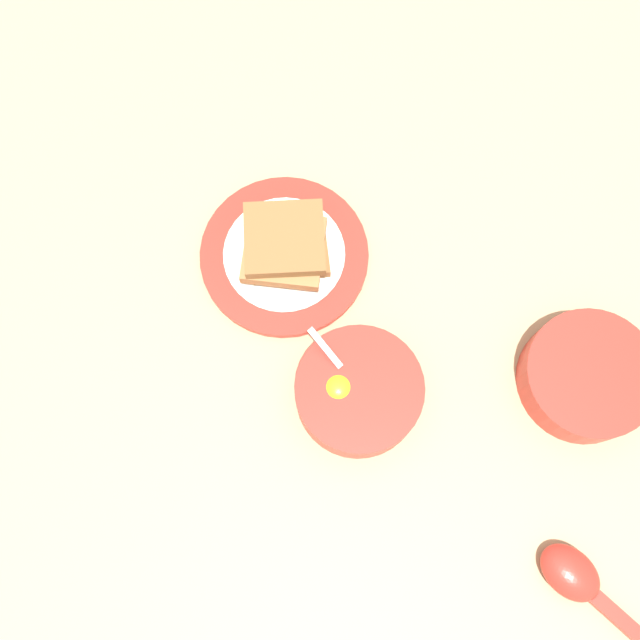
# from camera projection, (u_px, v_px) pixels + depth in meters

# --- Properties ---
(ground_plane) EXTENTS (3.00, 3.00, 0.00)m
(ground_plane) POSITION_uv_depth(u_px,v_px,m) (381.00, 384.00, 0.87)
(ground_plane) COLOR tan
(egg_bowl) EXTENTS (0.14, 0.14, 0.08)m
(egg_bowl) POSITION_uv_depth(u_px,v_px,m) (358.00, 392.00, 0.84)
(egg_bowl) COLOR red
(egg_bowl) RESTS_ON ground_plane
(toast_plate) EXTENTS (0.20, 0.20, 0.01)m
(toast_plate) POSITION_uv_depth(u_px,v_px,m) (284.00, 255.00, 0.90)
(toast_plate) COLOR red
(toast_plate) RESTS_ON ground_plane
(toast_sandwich) EXTENTS (0.10, 0.11, 0.05)m
(toast_sandwich) POSITION_uv_depth(u_px,v_px,m) (286.00, 245.00, 0.87)
(toast_sandwich) COLOR brown
(toast_sandwich) RESTS_ON toast_plate
(soup_spoon) EXTENTS (0.13, 0.14, 0.03)m
(soup_spoon) POSITION_uv_depth(u_px,v_px,m) (578.00, 580.00, 0.80)
(soup_spoon) COLOR red
(soup_spoon) RESTS_ON ground_plane
(congee_bowl) EXTENTS (0.15, 0.15, 0.05)m
(congee_bowl) POSITION_uv_depth(u_px,v_px,m) (587.00, 376.00, 0.84)
(congee_bowl) COLOR red
(congee_bowl) RESTS_ON ground_plane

